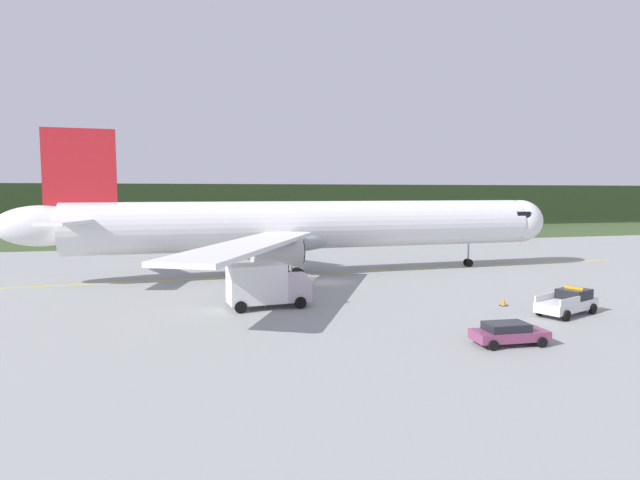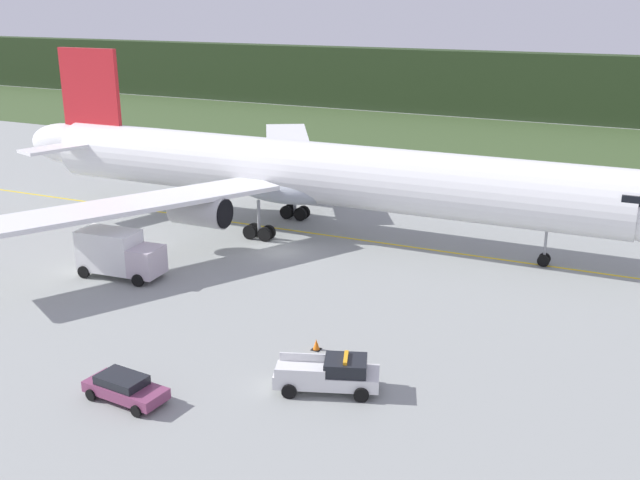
# 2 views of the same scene
# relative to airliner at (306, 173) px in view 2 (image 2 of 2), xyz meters

# --- Properties ---
(ground) EXTENTS (320.00, 320.00, 0.00)m
(ground) POSITION_rel_airliner_xyz_m (0.34, -5.46, -5.19)
(ground) COLOR gray
(grass_verge) EXTENTS (320.00, 36.53, 0.04)m
(grass_verge) POSITION_rel_airliner_xyz_m (0.34, 50.30, -5.17)
(grass_verge) COLOR #384D28
(grass_verge) RESTS_ON ground
(distant_tree_line) EXTENTS (288.00, 4.71, 10.72)m
(distant_tree_line) POSITION_rel_airliner_xyz_m (0.34, 71.72, 0.17)
(distant_tree_line) COLOR #25361C
(distant_tree_line) RESTS_ON ground
(taxiway_centerline_main) EXTENTS (79.82, 2.36, 0.01)m
(taxiway_centerline_main) POSITION_rel_airliner_xyz_m (0.75, 0.02, -5.18)
(taxiway_centerline_main) COLOR yellow
(taxiway_centerline_main) RESTS_ON ground
(airliner) EXTENTS (59.40, 49.73, 14.73)m
(airliner) POSITION_rel_airliner_xyz_m (0.00, 0.00, 0.00)
(airliner) COLOR silver
(airliner) RESTS_ON ground
(ops_pickup_truck) EXTENTS (5.65, 3.70, 1.94)m
(ops_pickup_truck) POSITION_rel_airliner_xyz_m (13.41, -23.31, -4.29)
(ops_pickup_truck) COLOR silver
(ops_pickup_truck) RESTS_ON ground
(catering_truck) EXTENTS (6.34, 3.12, 3.52)m
(catering_truck) POSITION_rel_airliner_xyz_m (-7.18, -15.30, -3.42)
(catering_truck) COLOR #BDAFBB
(catering_truck) RESTS_ON ground
(staff_car) EXTENTS (4.42, 2.21, 1.30)m
(staff_car) POSITION_rel_airliner_xyz_m (4.67, -28.72, -4.49)
(staff_car) COLOR #7A385B
(staff_car) RESTS_ON ground
(apron_cone) EXTENTS (0.51, 0.51, 0.64)m
(apron_cone) POSITION_rel_airliner_xyz_m (10.70, -19.55, -4.88)
(apron_cone) COLOR black
(apron_cone) RESTS_ON ground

